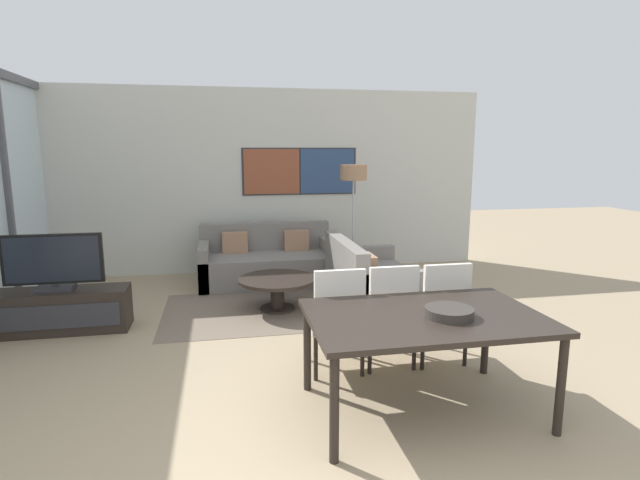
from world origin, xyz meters
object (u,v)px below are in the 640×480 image
Objects in this scene: sofa_main at (267,263)px; fruit_bowl at (449,312)px; coffee_table at (277,286)px; dining_table at (425,323)px; tv_console at (58,311)px; television at (53,263)px; sofa_side at (369,284)px; dining_chair_centre at (389,311)px; floor_lamp at (354,180)px; dining_chair_left at (336,315)px; dining_chair_right at (440,308)px.

fruit_bowl is at bearing -76.84° from sofa_main.
dining_table is (0.78, -2.53, 0.38)m from coffee_table.
tv_console is 1.45× the size of television.
dining_table reaches higher than coffee_table.
dining_table reaches higher than tv_console.
tv_console is 0.91× the size of sofa_side.
tv_console is 1.52× the size of dining_chair_centre.
coffee_table is 1.94m from dining_chair_centre.
sofa_main is at bearing 175.58° from floor_lamp.
dining_chair_left and dining_chair_right have the same top height.
dining_chair_centre is at bearing 3.41° from dining_chair_left.
dining_chair_left is at bearing -80.39° from coffee_table.
tv_console is 3.90m from dining_chair_right.
sofa_side is 1.74m from dining_chair_centre.
sofa_main is 3.95m from dining_table.
television is at bearing -173.27° from coffee_table.
tv_console is 4.08m from floor_lamp.
fruit_bowl is at bearing -53.18° from dining_chair_left.
floor_lamp is at bearing 44.34° from coffee_table.
floor_lamp is (0.14, 1.30, 1.18)m from sofa_side.
sofa_side is at bearing 64.79° from dining_chair_left.
fruit_bowl is (0.14, -0.08, 0.10)m from dining_table.
sofa_side reaches higher than dining_table.
dining_chair_left is at bearing 154.79° from sofa_side.
dining_chair_right is 3.14m from floor_lamp.
sofa_main is at bearing 38.63° from sofa_side.
dining_chair_centre is (0.00, 0.77, -0.16)m from dining_table.
television is 0.51× the size of sofa_main.
floor_lamp is (0.94, 3.01, 0.94)m from dining_chair_left.
television reaches higher than sofa_main.
fruit_bowl is (0.92, -3.93, 0.50)m from sofa_main.
sofa_side is 1.67× the size of dining_chair_right.
dining_chair_left is at bearing -107.40° from floor_lamp.
dining_chair_left is (-0.47, 0.74, -0.16)m from dining_table.
dining_chair_right is (3.59, -1.50, -0.23)m from television.
floor_lamp reaches higher than dining_chair_left.
dining_table is at bearing 172.22° from sofa_side.
television is 1.05× the size of dining_chair_right.
dining_table is at bearing -57.37° from dining_chair_left.
television is 3.06m from dining_chair_left.
sofa_main is (2.34, 1.59, -0.47)m from television.
floor_lamp reaches higher than coffee_table.
floor_lamp is (-0.00, 3.00, 0.94)m from dining_chair_right.
dining_table is 0.20m from fruit_bowl.
dining_table is 0.78m from dining_chair_centre.
sofa_side is 2.60m from fruit_bowl.
fruit_bowl is at bearing -30.47° from dining_table.
sofa_main is 1.14× the size of floor_lamp.
dining_chair_centre is at bearing 99.54° from fruit_bowl.
coffee_table is at bearing 109.37° from fruit_bowl.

